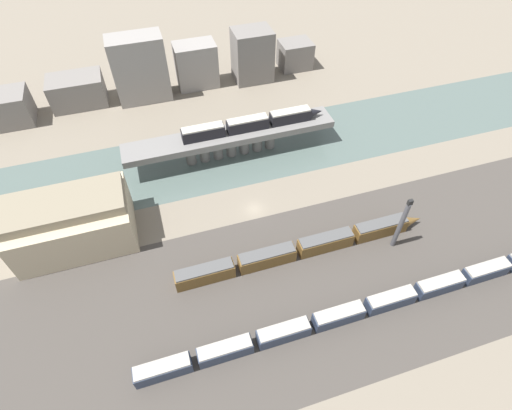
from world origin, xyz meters
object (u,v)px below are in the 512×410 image
train_yard_near (371,306)px  signal_tower (401,224)px  train_on_bridge (253,123)px  train_yard_mid (303,248)px  warehouse_building (72,221)px

train_yard_near → signal_tower: signal_tower is taller
train_on_bridge → train_yard_near: bearing=-82.1°
signal_tower → train_yard_mid: bearing=169.3°
train_yard_near → train_yard_mid: size_ratio=1.60×
train_yard_near → signal_tower: bearing=45.3°
train_yard_mid → train_yard_near: bearing=-65.8°
train_yard_near → signal_tower: (12.73, 12.88, 5.48)m
train_on_bridge → train_yard_near: train_on_bridge is taller
train_yard_near → train_yard_mid: 18.29m
train_yard_near → signal_tower: size_ratio=6.27×
train_yard_near → train_on_bridge: bearing=97.9°
train_yard_mid → signal_tower: (20.22, -3.80, 5.25)m
train_yard_mid → signal_tower: size_ratio=3.91×
train_on_bridge → warehouse_building: size_ratio=1.56×
train_yard_near → train_yard_mid: (-7.49, 16.68, 0.23)m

